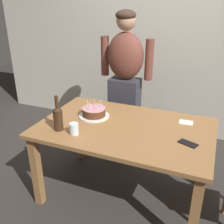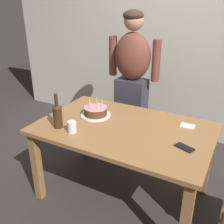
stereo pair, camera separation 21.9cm
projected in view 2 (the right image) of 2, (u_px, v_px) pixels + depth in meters
The scene contains 9 objects.
ground_plane at pixel (123, 194), 2.55m from camera, with size 10.00×10.00×0.00m, color #332D2B.
back_wall at pixel (179, 38), 3.27m from camera, with size 5.20×0.10×2.60m, color beige.
dining_table at pixel (124, 137), 2.29m from camera, with size 1.50×0.96×0.74m.
birthday_cake at pixel (96, 112), 2.44m from camera, with size 0.28×0.28×0.16m.
water_glass_near at pixel (72, 127), 2.14m from camera, with size 0.08×0.08×0.10m, color silver.
wine_bottle at pixel (58, 115), 2.20m from camera, with size 0.08×0.08×0.31m.
cell_phone at pixel (184, 148), 1.93m from camera, with size 0.14×0.07×0.01m, color black.
napkin_stack at pixel (187, 126), 2.25m from camera, with size 0.12×0.09×0.01m, color white.
person_man_bearded at pixel (132, 83), 2.95m from camera, with size 0.61×0.27×1.66m.
Camera 2 is at (0.87, -1.81, 1.77)m, focal length 41.54 mm.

